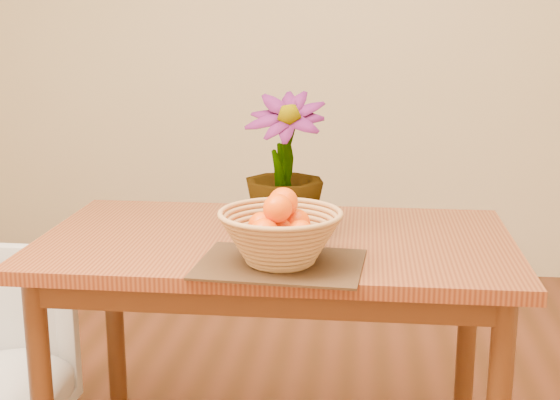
# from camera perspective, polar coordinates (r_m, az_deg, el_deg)

# --- Properties ---
(wall_back) EXTENTS (4.00, 0.02, 2.70)m
(wall_back) POSITION_cam_1_polar(r_m,az_deg,el_deg) (4.17, 2.84, 12.82)
(wall_back) COLOR beige
(wall_back) RESTS_ON floor
(table) EXTENTS (1.40, 0.80, 0.75)m
(table) POSITION_cam_1_polar(r_m,az_deg,el_deg) (2.35, -0.30, -4.76)
(table) COLOR brown
(table) RESTS_ON floor
(placemat) EXTENTS (0.45, 0.35, 0.01)m
(placemat) POSITION_cam_1_polar(r_m,az_deg,el_deg) (2.06, 0.03, -4.71)
(placemat) COLOR #362313
(placemat) RESTS_ON table
(wicker_basket) EXTENTS (0.33, 0.33, 0.13)m
(wicker_basket) POSITION_cam_1_polar(r_m,az_deg,el_deg) (2.04, 0.03, -2.86)
(wicker_basket) COLOR tan
(wicker_basket) RESTS_ON placemat
(orange_pile) EXTENTS (0.18, 0.19, 0.14)m
(orange_pile) POSITION_cam_1_polar(r_m,az_deg,el_deg) (2.03, 0.03, -1.58)
(orange_pile) COLOR #EF5D03
(orange_pile) RESTS_ON wicker_basket
(potted_plant) EXTENTS (0.26, 0.26, 0.43)m
(potted_plant) POSITION_cam_1_polar(r_m,az_deg,el_deg) (2.28, 0.30, 2.50)
(potted_plant) COLOR #1B3F12
(potted_plant) RESTS_ON table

